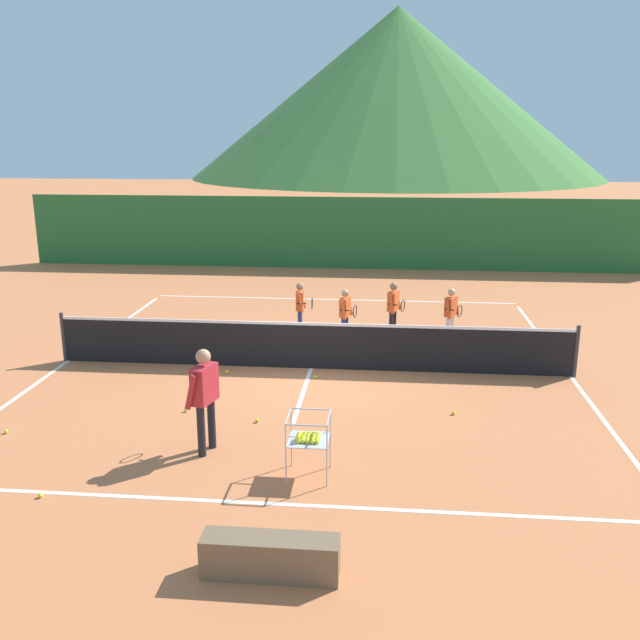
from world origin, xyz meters
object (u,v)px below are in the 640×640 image
Objects in this scene: tennis_net at (311,345)px; student_2 at (394,305)px; student_1 at (345,311)px; tennis_ball_6 at (227,372)px; student_0 at (301,304)px; courtside_bench at (270,556)px; ball_cart at (308,438)px; tennis_ball_5 at (40,495)px; tennis_ball_4 at (6,431)px; tennis_ball_0 at (257,420)px; tennis_ball_3 at (454,413)px; tennis_ball_2 at (186,410)px; tennis_ball_1 at (316,377)px; instructor at (204,391)px; student_3 at (451,310)px.

student_2 reaches higher than tennis_net.
tennis_net is 8.49× the size of student_1.
tennis_ball_6 is (-3.33, -2.90, -0.76)m from student_2.
student_0 reaches higher than courtside_bench.
ball_cart is (0.96, -6.99, -0.18)m from student_0.
student_0 reaches higher than tennis_ball_5.
ball_cart is at bearing -84.35° from tennis_net.
tennis_ball_4 is (-4.03, -6.04, -0.73)m from student_0.
tennis_ball_0 is at bearing -113.60° from student_2.
tennis_ball_3 is at bearing 47.00° from ball_cart.
tennis_ball_0 is 1.00× the size of tennis_ball_2.
tennis_ball_4 is 0.05× the size of courtside_bench.
student_1 is at bearing 80.30° from tennis_ball_1.
tennis_ball_0 is (-1.19, -4.73, -0.72)m from student_1.
tennis_net is 1.78m from tennis_ball_6.
tennis_ball_4 is (-3.94, -0.82, 0.00)m from tennis_ball_0.
instructor is at bearing -5.35° from tennis_ball_4.
instructor is 23.88× the size of tennis_ball_0.
tennis_ball_4 is 5.82m from courtside_bench.
tennis_ball_0 is 0.05× the size of courtside_bench.
student_3 reaches higher than tennis_ball_2.
student_0 is at bearing 94.99° from courtside_bench.
tennis_ball_2 is (-1.91, -2.49, -0.47)m from tennis_net.
tennis_ball_5 is at bearing -149.62° from tennis_ball_3.
tennis_ball_1 is (0.76, 2.21, 0.00)m from tennis_ball_0.
ball_cart is 3.20m from tennis_ball_2.
tennis_net is at bearing 61.42° from tennis_ball_5.
tennis_ball_3 is (2.69, -2.17, -0.47)m from tennis_net.
instructor is 2.60m from tennis_ball_5.
tennis_ball_3 is at bearing -62.71° from student_1.
courtside_bench reaches higher than tennis_ball_3.
tennis_ball_2 is 4.90m from courtside_bench.
tennis_net is at bearing 104.43° from tennis_ball_1.
tennis_ball_1 is at bearing 57.21° from tennis_ball_5.
tennis_ball_5 is at bearing -139.71° from instructor.
courtside_bench is at bearing -63.14° from tennis_ball_2.
student_2 reaches higher than tennis_ball_6.
student_2 reaches higher than ball_cart.
student_2 is 9.24m from tennis_ball_5.
tennis_ball_0 is at bearing 11.74° from tennis_ball_4.
student_3 is at bearing 37.54° from tennis_ball_4.
tennis_ball_1 is 5.84m from tennis_ball_5.
tennis_ball_5 is at bearing -120.60° from student_2.
ball_cart is at bearing -110.67° from student_3.
tennis_ball_4 is 1.00× the size of tennis_ball_6.
instructor is at bearing -81.95° from tennis_ball_6.
tennis_ball_1 is (0.16, -0.61, -0.47)m from tennis_net.
student_3 is (2.41, 0.24, 0.01)m from student_1.
tennis_ball_3 is at bearing 3.93° from tennis_ball_2.
tennis_ball_1 is 1.00× the size of tennis_ball_2.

